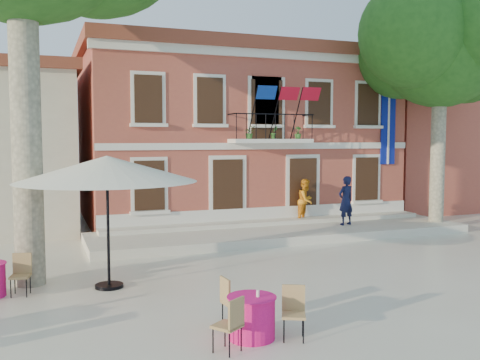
% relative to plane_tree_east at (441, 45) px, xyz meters
% --- Properties ---
extents(ground, '(90.00, 90.00, 0.00)m').
position_rel_plane_tree_east_xyz_m(ground, '(-8.43, -3.82, -7.22)').
color(ground, beige).
rests_on(ground, ground).
extents(main_building, '(13.50, 9.59, 7.50)m').
position_rel_plane_tree_east_xyz_m(main_building, '(-6.43, 6.17, -3.44)').
color(main_building, '#A1443A').
rests_on(main_building, ground).
extents(neighbor_east, '(9.40, 9.40, 6.40)m').
position_rel_plane_tree_east_xyz_m(neighbor_east, '(5.57, 7.18, -4.01)').
color(neighbor_east, '#A1443A').
rests_on(neighbor_east, ground).
extents(terrace, '(14.00, 3.40, 0.30)m').
position_rel_plane_tree_east_xyz_m(terrace, '(-6.43, 0.58, -7.07)').
color(terrace, silver).
rests_on(terrace, ground).
extents(plane_tree_east, '(4.98, 4.98, 9.78)m').
position_rel_plane_tree_east_xyz_m(plane_tree_east, '(0.00, 0.00, 0.00)').
color(plane_tree_east, '#A59E84').
rests_on(plane_tree_east, ground).
extents(patio_umbrella, '(4.29, 4.29, 3.19)m').
position_rel_plane_tree_east_xyz_m(patio_umbrella, '(-13.22, -4.02, -4.36)').
color(patio_umbrella, black).
rests_on(patio_umbrella, ground).
extents(pedestrian_navy, '(0.76, 0.58, 1.86)m').
position_rel_plane_tree_east_xyz_m(pedestrian_navy, '(-3.83, 0.52, -5.99)').
color(pedestrian_navy, '#0F1334').
rests_on(pedestrian_navy, terrace).
extents(pedestrian_orange, '(1.04, 1.00, 1.69)m').
position_rel_plane_tree_east_xyz_m(pedestrian_orange, '(-4.88, 1.78, -6.08)').
color(pedestrian_orange, orange).
rests_on(pedestrian_orange, terrace).
extents(cafe_table_1, '(1.87, 1.70, 0.95)m').
position_rel_plane_tree_east_xyz_m(cafe_table_1, '(-11.22, -8.29, -6.79)').
color(cafe_table_1, '#EC1672').
rests_on(cafe_table_1, ground).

